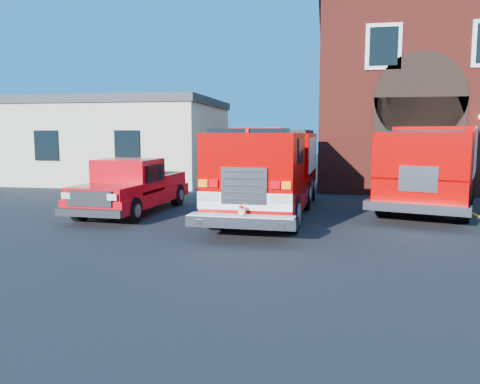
% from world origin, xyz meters
% --- Properties ---
extents(ground, '(100.00, 100.00, 0.00)m').
position_xyz_m(ground, '(0.00, 0.00, 0.00)').
color(ground, black).
rests_on(ground, ground).
extents(parking_stripe_far, '(0.12, 3.00, 0.01)m').
position_xyz_m(parking_stripe_far, '(6.50, 7.00, 0.00)').
color(parking_stripe_far, '#DABB0B').
rests_on(parking_stripe_far, ground).
extents(fire_station, '(15.20, 10.20, 8.45)m').
position_xyz_m(fire_station, '(8.99, 13.98, 4.25)').
color(fire_station, maroon).
rests_on(fire_station, ground).
extents(side_building, '(10.20, 8.20, 4.35)m').
position_xyz_m(side_building, '(-9.00, 13.00, 2.20)').
color(side_building, beige).
rests_on(side_building, ground).
extents(fire_engine, '(2.84, 8.85, 2.69)m').
position_xyz_m(fire_engine, '(0.12, 3.86, 1.40)').
color(fire_engine, black).
rests_on(fire_engine, ground).
extents(pickup_truck, '(2.21, 5.45, 1.75)m').
position_xyz_m(pickup_truck, '(-4.29, 3.12, 0.83)').
color(pickup_truck, black).
rests_on(pickup_truck, ground).
extents(secondary_truck, '(5.07, 8.96, 2.78)m').
position_xyz_m(secondary_truck, '(5.53, 6.31, 1.52)').
color(secondary_truck, black).
rests_on(secondary_truck, ground).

